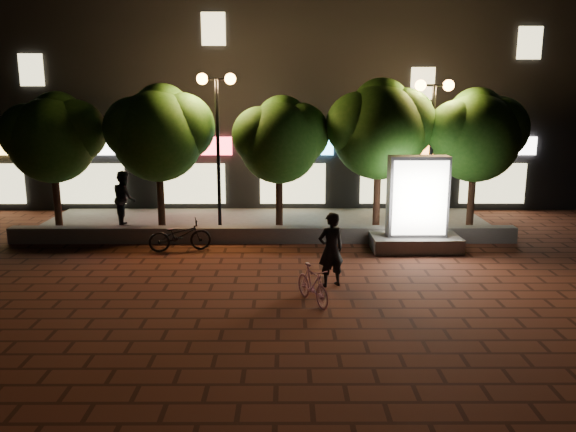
{
  "coord_description": "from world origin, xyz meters",
  "views": [
    {
      "loc": [
        0.71,
        -13.43,
        4.64
      ],
      "look_at": [
        0.78,
        1.5,
        1.4
      ],
      "focal_mm": 35.37,
      "sensor_mm": 36.0,
      "label": 1
    }
  ],
  "objects_px": {
    "rider": "(331,250)",
    "tree_far_right": "(477,132)",
    "tree_right": "(381,126)",
    "ad_kiosk": "(417,213)",
    "tree_mid": "(281,137)",
    "tree_left": "(160,130)",
    "street_lamp_left": "(217,112)",
    "street_lamp_right": "(433,116)",
    "scooter_pink": "(313,285)",
    "tree_far_left": "(54,135)",
    "scooter_parked": "(180,235)",
    "pedestrian": "(124,198)"
  },
  "relations": [
    {
      "from": "tree_left",
      "to": "rider",
      "type": "xyz_separation_m",
      "value": [
        5.26,
        -5.63,
        -2.52
      ]
    },
    {
      "from": "tree_mid",
      "to": "ad_kiosk",
      "type": "height_order",
      "value": "tree_mid"
    },
    {
      "from": "scooter_pink",
      "to": "pedestrian",
      "type": "height_order",
      "value": "pedestrian"
    },
    {
      "from": "tree_far_left",
      "to": "scooter_pink",
      "type": "distance_m",
      "value": 11.08
    },
    {
      "from": "tree_left",
      "to": "tree_mid",
      "type": "height_order",
      "value": "tree_left"
    },
    {
      "from": "tree_far_left",
      "to": "street_lamp_right",
      "type": "bearing_deg",
      "value": -1.21
    },
    {
      "from": "tree_mid",
      "to": "scooter_pink",
      "type": "bearing_deg",
      "value": -83.57
    },
    {
      "from": "ad_kiosk",
      "to": "rider",
      "type": "xyz_separation_m",
      "value": [
        -2.81,
        -3.25,
        -0.23
      ]
    },
    {
      "from": "rider",
      "to": "street_lamp_right",
      "type": "bearing_deg",
      "value": -146.19
    },
    {
      "from": "tree_left",
      "to": "tree_right",
      "type": "relative_size",
      "value": 0.97
    },
    {
      "from": "tree_mid",
      "to": "tree_left",
      "type": "bearing_deg",
      "value": 180.0
    },
    {
      "from": "ad_kiosk",
      "to": "scooter_pink",
      "type": "xyz_separation_m",
      "value": [
        -3.31,
        -4.42,
        -0.71
      ]
    },
    {
      "from": "tree_mid",
      "to": "ad_kiosk",
      "type": "xyz_separation_m",
      "value": [
        4.08,
        -2.38,
        -2.07
      ]
    },
    {
      "from": "tree_right",
      "to": "ad_kiosk",
      "type": "xyz_separation_m",
      "value": [
        0.77,
        -2.38,
        -2.42
      ]
    },
    {
      "from": "tree_mid",
      "to": "tree_far_right",
      "type": "relative_size",
      "value": 0.95
    },
    {
      "from": "street_lamp_left",
      "to": "ad_kiosk",
      "type": "bearing_deg",
      "value": -19.09
    },
    {
      "from": "tree_far_right",
      "to": "street_lamp_left",
      "type": "relative_size",
      "value": 0.92
    },
    {
      "from": "street_lamp_right",
      "to": "scooter_pink",
      "type": "xyz_separation_m",
      "value": [
        -4.18,
        -6.54,
        -3.46
      ]
    },
    {
      "from": "tree_far_right",
      "to": "street_lamp_right",
      "type": "height_order",
      "value": "street_lamp_right"
    },
    {
      "from": "tree_mid",
      "to": "scooter_pink",
      "type": "height_order",
      "value": "tree_mid"
    },
    {
      "from": "street_lamp_left",
      "to": "street_lamp_right",
      "type": "distance_m",
      "value": 7.0
    },
    {
      "from": "tree_mid",
      "to": "scooter_pink",
      "type": "relative_size",
      "value": 3.09
    },
    {
      "from": "tree_left",
      "to": "ad_kiosk",
      "type": "relative_size",
      "value": 1.72
    },
    {
      "from": "scooter_pink",
      "to": "rider",
      "type": "xyz_separation_m",
      "value": [
        0.5,
        1.18,
        0.49
      ]
    },
    {
      "from": "tree_left",
      "to": "tree_mid",
      "type": "bearing_deg",
      "value": -0.0
    },
    {
      "from": "tree_left",
      "to": "tree_right",
      "type": "height_order",
      "value": "tree_right"
    },
    {
      "from": "scooter_pink",
      "to": "scooter_parked",
      "type": "bearing_deg",
      "value": 106.22
    },
    {
      "from": "street_lamp_left",
      "to": "scooter_parked",
      "type": "bearing_deg",
      "value": -113.24
    },
    {
      "from": "tree_mid",
      "to": "street_lamp_right",
      "type": "relative_size",
      "value": 0.9
    },
    {
      "from": "street_lamp_right",
      "to": "tree_far_right",
      "type": "bearing_deg",
      "value": 9.61
    },
    {
      "from": "tree_left",
      "to": "ad_kiosk",
      "type": "distance_m",
      "value": 8.72
    },
    {
      "from": "tree_far_right",
      "to": "pedestrian",
      "type": "xyz_separation_m",
      "value": [
        -11.96,
        0.58,
        -2.32
      ]
    },
    {
      "from": "tree_right",
      "to": "street_lamp_left",
      "type": "bearing_deg",
      "value": -177.19
    },
    {
      "from": "scooter_parked",
      "to": "ad_kiosk",
      "type": "bearing_deg",
      "value": -103.1
    },
    {
      "from": "tree_far_left",
      "to": "street_lamp_left",
      "type": "relative_size",
      "value": 0.89
    },
    {
      "from": "ad_kiosk",
      "to": "tree_left",
      "type": "bearing_deg",
      "value": 163.55
    },
    {
      "from": "tree_far_left",
      "to": "pedestrian",
      "type": "distance_m",
      "value": 3.09
    },
    {
      "from": "rider",
      "to": "tree_far_right",
      "type": "bearing_deg",
      "value": -154.66
    },
    {
      "from": "tree_mid",
      "to": "street_lamp_left",
      "type": "relative_size",
      "value": 0.87
    },
    {
      "from": "tree_far_left",
      "to": "tree_mid",
      "type": "xyz_separation_m",
      "value": [
        7.5,
        -0.0,
        -0.08
      ]
    },
    {
      "from": "scooter_pink",
      "to": "tree_far_left",
      "type": "bearing_deg",
      "value": 115.85
    },
    {
      "from": "street_lamp_right",
      "to": "ad_kiosk",
      "type": "bearing_deg",
      "value": -112.38
    },
    {
      "from": "tree_left",
      "to": "street_lamp_left",
      "type": "bearing_deg",
      "value": -7.7
    },
    {
      "from": "ad_kiosk",
      "to": "tree_mid",
      "type": "bearing_deg",
      "value": 149.69
    },
    {
      "from": "tree_left",
      "to": "tree_far_left",
      "type": "bearing_deg",
      "value": -180.0
    },
    {
      "from": "ad_kiosk",
      "to": "scooter_parked",
      "type": "height_order",
      "value": "ad_kiosk"
    },
    {
      "from": "tree_far_left",
      "to": "tree_far_right",
      "type": "bearing_deg",
      "value": 0.0
    },
    {
      "from": "scooter_pink",
      "to": "tree_right",
      "type": "bearing_deg",
      "value": 44.87
    },
    {
      "from": "street_lamp_right",
      "to": "scooter_pink",
      "type": "height_order",
      "value": "street_lamp_right"
    },
    {
      "from": "scooter_parked",
      "to": "pedestrian",
      "type": "relative_size",
      "value": 0.95
    }
  ]
}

